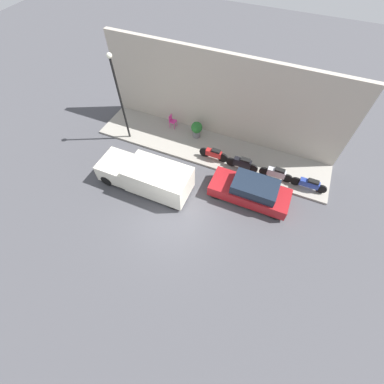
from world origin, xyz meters
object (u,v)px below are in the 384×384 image
(motorcycle_black, at_px, (242,163))
(motorcycle_red, at_px, (214,154))
(potted_plant, at_px, (197,129))
(delivery_van, at_px, (146,176))
(streetlamp, at_px, (119,92))
(motorcycle_blue, at_px, (309,184))
(scooter_silver, at_px, (276,173))
(parked_car, at_px, (251,191))
(cafe_chair, at_px, (172,120))

(motorcycle_black, bearing_deg, motorcycle_red, 86.66)
(motorcycle_red, height_order, potted_plant, potted_plant)
(delivery_van, xyz_separation_m, streetlamp, (2.98, 2.99, 2.48))
(delivery_van, height_order, streetlamp, streetlamp)
(motorcycle_red, bearing_deg, streetlamp, 92.70)
(motorcycle_blue, xyz_separation_m, streetlamp, (-0.21, 11.26, 2.79))
(scooter_silver, bearing_deg, motorcycle_black, 91.85)
(streetlamp, bearing_deg, motorcycle_blue, -88.93)
(motorcycle_blue, bearing_deg, motorcycle_red, 89.39)
(motorcycle_red, relative_size, motorcycle_black, 0.95)
(streetlamp, bearing_deg, motorcycle_red, -87.30)
(potted_plant, bearing_deg, scooter_silver, -105.52)
(scooter_silver, bearing_deg, motorcycle_red, 89.37)
(delivery_van, relative_size, streetlamp, 0.97)
(streetlamp, distance_m, potted_plant, 5.07)
(parked_car, relative_size, motorcycle_black, 2.21)
(parked_car, height_order, motorcycle_black, parked_car)
(motorcycle_red, bearing_deg, scooter_silver, -90.63)
(delivery_van, xyz_separation_m, potted_plant, (4.72, -1.01, -0.11))
(scooter_silver, height_order, potted_plant, potted_plant)
(delivery_van, distance_m, motorcycle_blue, 8.87)
(streetlamp, bearing_deg, scooter_silver, -88.61)
(motorcycle_red, distance_m, cafe_chair, 3.96)
(motorcycle_blue, bearing_deg, scooter_silver, 89.41)
(potted_plant, distance_m, cafe_chair, 1.87)
(cafe_chair, bearing_deg, motorcycle_black, -108.59)
(streetlamp, relative_size, cafe_chair, 5.99)
(parked_car, bearing_deg, potted_plant, 53.32)
(delivery_van, bearing_deg, potted_plant, -12.02)
(parked_car, bearing_deg, delivery_van, 104.28)
(delivery_van, relative_size, motorcycle_black, 2.75)
(streetlamp, height_order, potted_plant, streetlamp)
(motorcycle_red, relative_size, cafe_chair, 2.01)
(motorcycle_black, relative_size, scooter_silver, 1.00)
(potted_plant, bearing_deg, streetlamp, 113.60)
(scooter_silver, distance_m, streetlamp, 9.84)
(delivery_van, bearing_deg, parked_car, -75.72)
(motorcycle_black, height_order, potted_plant, potted_plant)
(parked_car, distance_m, streetlamp, 9.01)
(motorcycle_black, xyz_separation_m, cafe_chair, (1.80, 5.36, 0.06))
(motorcycle_blue, bearing_deg, potted_plant, 78.08)
(cafe_chair, bearing_deg, motorcycle_blue, -100.91)
(motorcycle_black, bearing_deg, streetlamp, 91.26)
(delivery_van, bearing_deg, motorcycle_red, -39.97)
(parked_car, xyz_separation_m, streetlamp, (1.59, 8.46, 2.67))
(streetlamp, bearing_deg, parked_car, -100.62)
(motorcycle_red, xyz_separation_m, motorcycle_black, (-0.10, -1.78, 0.03))
(delivery_van, height_order, motorcycle_blue, delivery_van)
(parked_car, bearing_deg, streetlamp, 79.38)
(motorcycle_blue, relative_size, streetlamp, 0.36)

